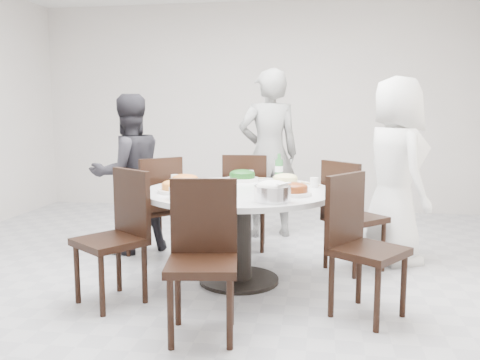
# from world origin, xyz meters

# --- Properties ---
(floor) EXTENTS (6.00, 6.00, 0.01)m
(floor) POSITION_xyz_m (0.00, 0.00, 0.00)
(floor) COLOR #AFB0B4
(floor) RESTS_ON ground
(wall_back) EXTENTS (6.00, 0.01, 2.80)m
(wall_back) POSITION_xyz_m (0.00, 3.00, 1.40)
(wall_back) COLOR silver
(wall_back) RESTS_ON ground
(dining_table) EXTENTS (1.50, 1.50, 0.75)m
(dining_table) POSITION_xyz_m (0.26, -0.05, 0.38)
(dining_table) COLOR silver
(dining_table) RESTS_ON floor
(chair_ne) EXTENTS (0.59, 0.59, 0.95)m
(chair_ne) POSITION_xyz_m (1.19, 0.41, 0.47)
(chair_ne) COLOR black
(chair_ne) RESTS_ON floor
(chair_n) EXTENTS (0.46, 0.46, 0.95)m
(chair_n) POSITION_xyz_m (0.16, 0.95, 0.47)
(chair_n) COLOR black
(chair_n) RESTS_ON floor
(chair_nw) EXTENTS (0.59, 0.59, 0.95)m
(chair_nw) POSITION_xyz_m (-0.64, 0.48, 0.47)
(chair_nw) COLOR black
(chair_nw) RESTS_ON floor
(chair_sw) EXTENTS (0.59, 0.59, 0.95)m
(chair_sw) POSITION_xyz_m (-0.57, -0.65, 0.47)
(chair_sw) COLOR black
(chair_sw) RESTS_ON floor
(chair_s) EXTENTS (0.48, 0.48, 0.95)m
(chair_s) POSITION_xyz_m (0.20, -1.07, 0.47)
(chair_s) COLOR black
(chair_s) RESTS_ON floor
(chair_se) EXTENTS (0.59, 0.59, 0.95)m
(chair_se) POSITION_xyz_m (1.22, -0.61, 0.47)
(chair_se) COLOR black
(chair_se) RESTS_ON floor
(diner_right) EXTENTS (0.79, 0.95, 1.67)m
(diner_right) POSITION_xyz_m (1.55, 0.71, 0.83)
(diner_right) COLOR silver
(diner_right) RESTS_ON floor
(diner_middle) EXTENTS (0.76, 0.61, 1.80)m
(diner_middle) POSITION_xyz_m (0.34, 1.47, 0.90)
(diner_middle) COLOR black
(diner_middle) RESTS_ON floor
(diner_left) EXTENTS (0.94, 0.92, 1.52)m
(diner_left) POSITION_xyz_m (-0.93, 0.65, 0.76)
(diner_left) COLOR black
(diner_left) RESTS_ON floor
(dish_greens) EXTENTS (0.29, 0.29, 0.07)m
(dish_greens) POSITION_xyz_m (0.21, 0.45, 0.79)
(dish_greens) COLOR white
(dish_greens) RESTS_ON dining_table
(dish_pale) EXTENTS (0.26, 0.26, 0.07)m
(dish_pale) POSITION_xyz_m (0.60, 0.26, 0.79)
(dish_pale) COLOR white
(dish_pale) RESTS_ON dining_table
(dish_orange) EXTENTS (0.28, 0.28, 0.08)m
(dish_orange) POSITION_xyz_m (-0.21, 0.07, 0.79)
(dish_orange) COLOR white
(dish_orange) RESTS_ON dining_table
(dish_redbrown) EXTENTS (0.26, 0.26, 0.07)m
(dish_redbrown) POSITION_xyz_m (0.70, -0.25, 0.78)
(dish_redbrown) COLOR white
(dish_redbrown) RESTS_ON dining_table
(dish_tofu) EXTENTS (0.29, 0.29, 0.07)m
(dish_tofu) POSITION_xyz_m (-0.19, -0.26, 0.79)
(dish_tofu) COLOR white
(dish_tofu) RESTS_ON dining_table
(rice_bowl) EXTENTS (0.25, 0.25, 0.11)m
(rice_bowl) POSITION_xyz_m (0.57, -0.52, 0.80)
(rice_bowl) COLOR silver
(rice_bowl) RESTS_ON dining_table
(soup_bowl) EXTENTS (0.27, 0.27, 0.08)m
(soup_bowl) POSITION_xyz_m (-0.03, -0.50, 0.79)
(soup_bowl) COLOR white
(soup_bowl) RESTS_ON dining_table
(beverage_bottle) EXTENTS (0.07, 0.07, 0.24)m
(beverage_bottle) POSITION_xyz_m (0.53, 0.50, 0.87)
(beverage_bottle) COLOR #30793A
(beverage_bottle) RESTS_ON dining_table
(tea_cups) EXTENTS (0.07, 0.07, 0.08)m
(tea_cups) POSITION_xyz_m (0.22, 0.53, 0.79)
(tea_cups) COLOR white
(tea_cups) RESTS_ON dining_table
(chopsticks) EXTENTS (0.24, 0.04, 0.01)m
(chopsticks) POSITION_xyz_m (0.26, 0.65, 0.76)
(chopsticks) COLOR tan
(chopsticks) RESTS_ON dining_table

